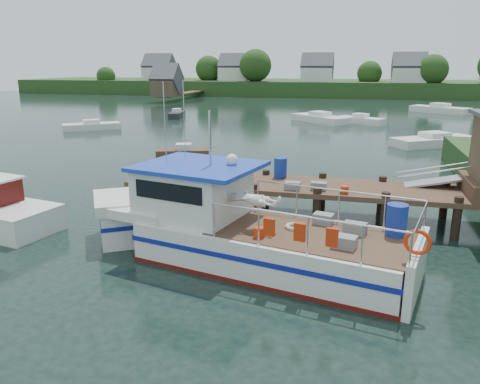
% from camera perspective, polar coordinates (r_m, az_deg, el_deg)
% --- Properties ---
extents(ground_plane, '(160.00, 160.00, 0.00)m').
position_cam_1_polar(ground_plane, '(19.95, 3.84, -2.68)').
color(ground_plane, black).
extents(far_shore, '(140.00, 42.55, 9.22)m').
position_cam_1_polar(far_shore, '(101.20, 12.49, 12.65)').
color(far_shore, '#27461C').
rests_on(far_shore, ground).
extents(dock, '(16.60, 3.00, 4.78)m').
position_cam_1_polar(dock, '(19.37, 23.29, 2.40)').
color(dock, '#4D3524').
rests_on(dock, ground).
extents(lobster_boat, '(11.74, 5.55, 5.66)m').
position_cam_1_polar(lobster_boat, '(15.17, -0.90, -4.43)').
color(lobster_boat, silver).
rests_on(lobster_boat, ground).
extents(moored_rowboat, '(3.82, 2.31, 1.05)m').
position_cam_1_polar(moored_rowboat, '(31.60, -6.87, 4.68)').
color(moored_rowboat, '#4D3524').
rests_on(moored_rowboat, ground).
extents(moored_far, '(7.53, 6.43, 1.27)m').
position_cam_1_polar(moored_far, '(67.56, 23.18, 9.26)').
color(moored_far, silver).
rests_on(moored_far, ground).
extents(moored_a, '(5.33, 4.71, 0.98)m').
position_cam_1_polar(moored_a, '(48.12, -17.63, 7.68)').
color(moored_a, silver).
rests_on(moored_a, ground).
extents(moored_b, '(5.27, 3.92, 1.12)m').
position_cam_1_polar(moored_b, '(52.06, 14.46, 8.49)').
color(moored_b, silver).
rests_on(moored_b, ground).
extents(moored_c, '(6.95, 5.70, 1.07)m').
position_cam_1_polar(moored_c, '(39.64, 22.59, 5.79)').
color(moored_c, silver).
rests_on(moored_c, ground).
extents(moored_d, '(6.74, 6.46, 1.18)m').
position_cam_1_polar(moored_d, '(52.58, 9.71, 8.84)').
color(moored_d, silver).
rests_on(moored_d, ground).
extents(moored_e, '(2.00, 4.09, 1.08)m').
position_cam_1_polar(moored_e, '(56.98, -7.71, 9.37)').
color(moored_e, black).
rests_on(moored_e, ground).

